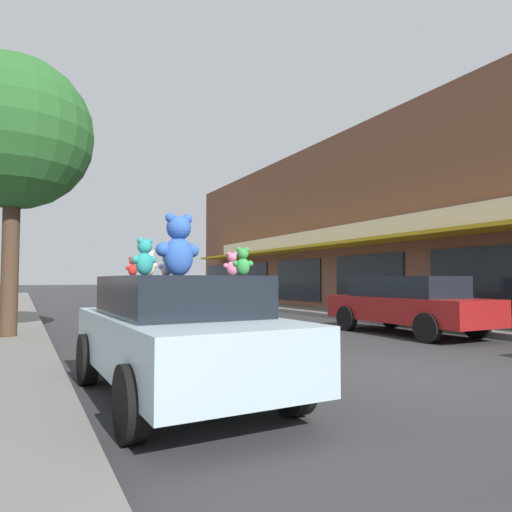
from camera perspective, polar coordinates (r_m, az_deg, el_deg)
ground_plane at (r=7.42m, az=19.38°, el=-13.73°), size 260.00×260.00×0.00m
storefront_row at (r=22.57m, az=23.86°, el=3.66°), size 12.00×35.92×7.85m
plush_art_car at (r=5.62m, az=-9.83°, el=-9.36°), size 1.94×4.06×1.45m
teddy_bear_giant at (r=5.81m, az=-9.67°, el=1.26°), size 0.59×0.37×0.79m
teddy_bear_red at (r=5.24m, az=-15.16°, el=-1.27°), size 0.16×0.11×0.21m
teddy_bear_pink at (r=5.42m, az=-3.03°, el=-1.05°), size 0.22×0.14×0.29m
teddy_bear_green at (r=4.97m, az=-1.65°, el=-0.74°), size 0.23×0.18×0.31m
teddy_bear_white at (r=6.00m, az=-11.15°, el=-1.13°), size 0.23×0.15×0.30m
teddy_bear_cream at (r=5.09m, az=-13.26°, el=-0.91°), size 0.21×0.14×0.28m
teddy_bear_teal at (r=4.57m, az=-13.77°, el=-0.15°), size 0.28×0.19×0.37m
parked_car_far_center at (r=12.44m, az=18.30°, el=-5.59°), size 1.84×4.55×1.49m
street_tree at (r=12.01m, az=-28.03°, el=13.33°), size 3.47×3.47×6.32m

